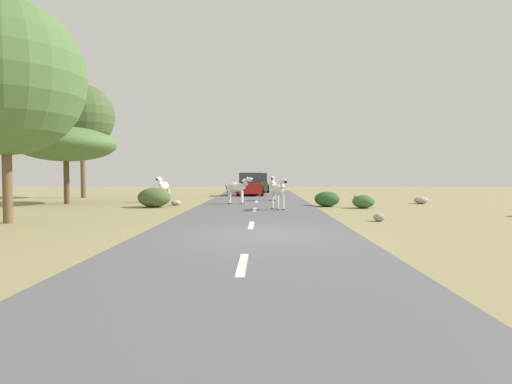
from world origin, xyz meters
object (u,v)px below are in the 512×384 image
at_px(car_0, 250,185).
at_px(rock_2, 357,197).
at_px(zebra_2, 272,185).
at_px(tree_3, 5,77).
at_px(tree_2, 66,144).
at_px(bush_2, 154,198).
at_px(bush_0, 327,199).
at_px(zebra_3, 163,186).
at_px(bush_1, 363,202).
at_px(rock_0, 176,203).
at_px(rock_1, 421,200).
at_px(zebra_1, 237,187).
at_px(car_1, 258,183).
at_px(tree_0, 82,116).
at_px(rock_3, 379,217).
at_px(zebra_0, 279,190).

xyz_separation_m(car_0, rock_2, (7.22, -4.65, -0.69)).
distance_m(zebra_2, tree_3, 15.81).
bearing_deg(tree_2, bush_2, -23.04).
height_order(bush_0, rock_2, bush_0).
bearing_deg(zebra_3, car_0, -113.17).
xyz_separation_m(bush_1, rock_2, (1.29, 7.41, -0.17)).
bearing_deg(rock_0, bush_0, -5.55).
bearing_deg(zebra_2, zebra_3, 8.59).
bearing_deg(bush_1, rock_1, 38.94).
bearing_deg(bush_1, zebra_1, 160.55).
bearing_deg(car_1, zebra_2, -84.50).
bearing_deg(zebra_1, tree_3, -31.68).
bearing_deg(tree_0, car_0, 13.65).
distance_m(zebra_1, bush_1, 6.77).
xyz_separation_m(zebra_2, rock_3, (3.55, -11.36, -0.84)).
relative_size(bush_0, rock_0, 2.35).
relative_size(zebra_1, bush_1, 1.48).
xyz_separation_m(tree_0, rock_3, (16.93, -15.14, -5.62)).
bearing_deg(tree_0, bush_0, -26.65).
bearing_deg(zebra_0, car_1, -107.04).
distance_m(zebra_2, rock_2, 6.06).
bearing_deg(rock_1, bush_0, -159.16).
distance_m(zebra_1, zebra_2, 3.73).
xyz_separation_m(zebra_0, car_1, (-1.15, 19.65, -0.09)).
relative_size(zebra_3, car_1, 0.38).
relative_size(car_0, bush_0, 3.37).
bearing_deg(tree_2, zebra_2, 12.61).
bearing_deg(zebra_2, bush_1, 130.86).
xyz_separation_m(zebra_1, zebra_3, (-4.63, 2.39, -0.01)).
distance_m(zebra_0, tree_3, 11.49).
relative_size(zebra_1, zebra_2, 0.96).
bearing_deg(bush_1, zebra_0, -159.64).
relative_size(bush_2, rock_2, 3.70).
xyz_separation_m(car_1, rock_0, (-4.27, -16.19, -0.71)).
relative_size(tree_0, bush_1, 7.36).
relative_size(bush_1, rock_1, 1.37).
bearing_deg(car_0, zebra_0, -83.72).
relative_size(car_0, tree_3, 0.57).
distance_m(zebra_0, zebra_1, 4.36).
height_order(zebra_1, rock_2, zebra_1).
bearing_deg(car_0, bush_0, -69.35).
height_order(zebra_1, bush_0, zebra_1).
bearing_deg(rock_2, zebra_1, -145.93).
relative_size(zebra_2, tree_0, 0.21).
height_order(tree_0, rock_1, tree_0).
height_order(car_1, tree_0, tree_0).
height_order(zebra_0, rock_0, zebra_0).
height_order(bush_1, rock_0, bush_1).
distance_m(tree_2, bush_0, 14.80).
bearing_deg(zebra_2, car_0, -74.96).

